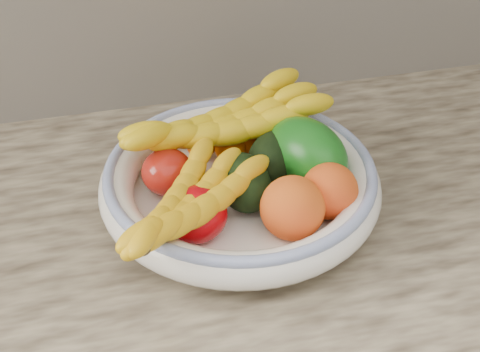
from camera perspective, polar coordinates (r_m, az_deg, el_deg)
name	(u,v)px	position (r m, az deg, el deg)	size (l,w,h in m)	color
fruit_bowl	(240,183)	(0.93, 0.00, -0.56)	(0.39, 0.39, 0.08)	white
clementine_back_left	(201,143)	(1.00, -3.31, 2.86)	(0.05, 0.05, 0.05)	#E65504
clementine_back_right	(247,138)	(1.01, 0.59, 3.28)	(0.06, 0.06, 0.05)	#FF5E05
clementine_back_mid	(230,147)	(0.99, -0.85, 2.45)	(0.05, 0.05, 0.04)	#E55C04
tomato_left	(167,172)	(0.93, -6.23, 0.35)	(0.07, 0.07, 0.06)	#A61910
tomato_near_left	(196,214)	(0.86, -3.77, -3.26)	(0.08, 0.08, 0.07)	#B60309
avocado_center	(244,182)	(0.90, 0.35, -0.55)	(0.07, 0.10, 0.07)	black
avocado_right	(274,158)	(0.95, 2.89, 1.57)	(0.07, 0.10, 0.07)	black
green_mango	(307,153)	(0.94, 5.72, 1.94)	(0.09, 0.14, 0.10)	#105611
peach_front	(293,208)	(0.86, 4.50, -2.73)	(0.08, 0.08, 0.08)	orange
peach_right	(330,191)	(0.89, 7.65, -1.28)	(0.08, 0.08, 0.08)	orange
banana_bunch_back	(224,129)	(0.97, -1.35, 4.04)	(0.33, 0.12, 0.09)	yellow
banana_bunch_front	(188,209)	(0.83, -4.44, -2.83)	(0.28, 0.11, 0.08)	yellow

